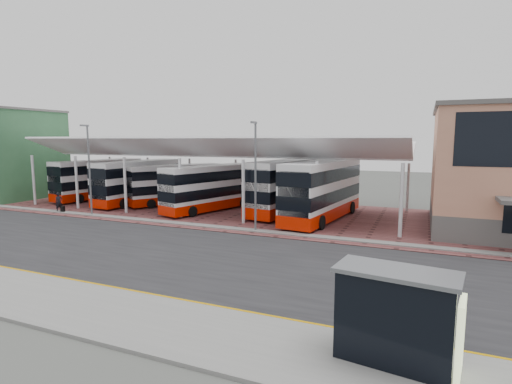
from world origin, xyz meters
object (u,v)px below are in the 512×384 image
Objects in this scene: bus_5 at (323,190)px; pedestrian at (59,202)px; bus_2 at (176,185)px; bus_0 at (99,179)px; bus_shelter at (405,311)px; bus_4 at (288,186)px; bus_3 at (210,188)px; bus_1 at (138,182)px.

pedestrian is at bearing -158.02° from bus_5.
bus_0 is at bearing -147.99° from bus_2.
bus_5 is at bearing 117.17° from bus_shelter.
bus_4 is (22.83, 0.18, 0.22)m from bus_0.
bus_0 reaches higher than pedestrian.
bus_5 is at bearing 24.33° from bus_2.
bus_2 is 0.91× the size of bus_3.
bus_0 is 0.91× the size of bus_4.
pedestrian is at bearing -148.69° from bus_4.
bus_3 is 2.85× the size of bus_shelter.
bus_0 is 2.93× the size of bus_shelter.
bus_2 is at bearing -179.89° from bus_5.
bus_5 is 24.43m from pedestrian.
bus_0 is at bearing -176.89° from bus_5.
bus_0 is 26.68m from bus_5.
bus_1 is 16.49m from bus_4.
bus_1 is 4.20m from bus_2.
bus_0 is 5.97× the size of pedestrian.
bus_3 is 14.18m from pedestrian.
bus_4 is at bearing 123.48° from bus_shelter.
bus_1 is at bearing -9.67° from pedestrian.
bus_2 is 33.19m from bus_shelter.
bus_2 is 5.59m from bus_3.
bus_shelter is at bearing -63.28° from bus_5.
bus_5 is at bearing 16.55° from bus_3.
bus_0 reaches higher than bus_2.
bus_shelter is at bearing -100.76° from pedestrian.
bus_1 is 8.11m from pedestrian.
bus_2 is 16.28m from bus_5.
bus_2 is at bearing -171.02° from bus_4.
bus_1 is 6.01× the size of pedestrian.
bus_0 is at bearing 176.77° from bus_1.
bus_5 is at bearing 4.40° from bus_0.
bus_1 reaches higher than bus_2.
pedestrian is (-3.35, -7.26, -1.31)m from bus_1.
bus_2 is at bearing 176.37° from bus_3.
bus_1 is at bearing 148.89° from bus_shelter.
bus_4 reaches higher than bus_1.
bus_0 is 22.83m from bus_4.
bus_2 is at bearing 9.08° from bus_0.
bus_4 is at bearing 8.13° from bus_1.
pedestrian is (3.02, -8.12, -1.28)m from bus_0.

